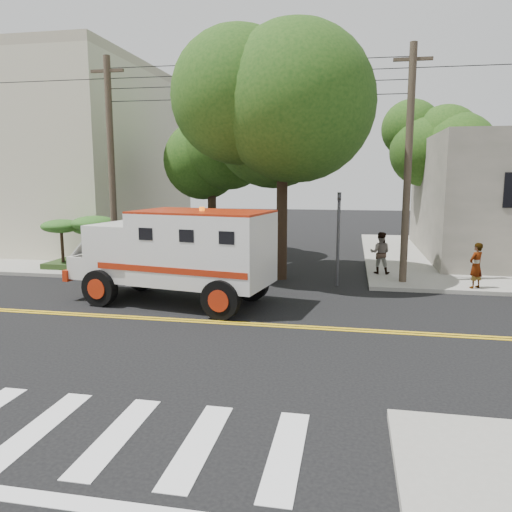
# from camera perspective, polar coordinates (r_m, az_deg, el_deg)

# --- Properties ---
(ground) EXTENTS (100.00, 100.00, 0.00)m
(ground) POSITION_cam_1_polar(r_m,az_deg,el_deg) (14.80, -6.45, -7.44)
(ground) COLOR black
(ground) RESTS_ON ground
(sidewalk_nw) EXTENTS (17.00, 17.00, 0.15)m
(sidewalk_nw) POSITION_cam_1_polar(r_m,az_deg,el_deg) (32.62, -22.27, 1.18)
(sidewalk_nw) COLOR gray
(sidewalk_nw) RESTS_ON ground
(building_left) EXTENTS (16.00, 14.00, 10.00)m
(building_left) POSITION_cam_1_polar(r_m,az_deg,el_deg) (34.73, -24.23, 9.90)
(building_left) COLOR beige
(building_left) RESTS_ON sidewalk_nw
(utility_pole_left) EXTENTS (0.28, 0.28, 9.00)m
(utility_pole_left) POSITION_cam_1_polar(r_m,az_deg,el_deg) (21.89, -16.18, 9.55)
(utility_pole_left) COLOR #382D23
(utility_pole_left) RESTS_ON ground
(utility_pole_right) EXTENTS (0.28, 0.28, 9.00)m
(utility_pole_right) POSITION_cam_1_polar(r_m,az_deg,el_deg) (19.84, 16.97, 9.59)
(utility_pole_right) COLOR #382D23
(utility_pole_right) RESTS_ON ground
(tree_main) EXTENTS (6.08, 5.70, 9.85)m
(tree_main) POSITION_cam_1_polar(r_m,az_deg,el_deg) (20.10, 4.27, 17.67)
(tree_main) COLOR black
(tree_main) RESTS_ON ground
(tree_left) EXTENTS (4.48, 4.20, 7.70)m
(tree_left) POSITION_cam_1_polar(r_m,az_deg,el_deg) (26.30, -4.59, 12.43)
(tree_left) COLOR black
(tree_left) RESTS_ON ground
(tree_right) EXTENTS (4.80, 4.50, 8.20)m
(tree_right) POSITION_cam_1_polar(r_m,az_deg,el_deg) (29.71, 20.17, 12.23)
(tree_right) COLOR black
(tree_right) RESTS_ON ground
(traffic_signal) EXTENTS (0.15, 0.18, 3.60)m
(traffic_signal) POSITION_cam_1_polar(r_m,az_deg,el_deg) (19.24, 9.40, 3.10)
(traffic_signal) COLOR #3F3F42
(traffic_signal) RESTS_ON ground
(accessibility_sign) EXTENTS (0.45, 0.10, 2.02)m
(accessibility_sign) POSITION_cam_1_polar(r_m,az_deg,el_deg) (22.50, -16.99, 1.48)
(accessibility_sign) COLOR #3F3F42
(accessibility_sign) RESTS_ON ground
(palm_planter) EXTENTS (3.52, 2.63, 2.36)m
(palm_planter) POSITION_cam_1_polar(r_m,az_deg,el_deg) (23.46, -19.19, 2.36)
(palm_planter) COLOR #1E3314
(palm_planter) RESTS_ON sidewalk_nw
(armored_truck) EXTENTS (7.17, 3.72, 3.11)m
(armored_truck) POSITION_cam_1_polar(r_m,az_deg,el_deg) (16.58, -8.83, 0.58)
(armored_truck) COLOR silver
(armored_truck) RESTS_ON ground
(pedestrian_a) EXTENTS (0.72, 0.70, 1.68)m
(pedestrian_a) POSITION_cam_1_polar(r_m,az_deg,el_deg) (19.82, 23.84, -1.00)
(pedestrian_a) COLOR gray
(pedestrian_a) RESTS_ON sidewalk_ne
(pedestrian_b) EXTENTS (0.93, 0.77, 1.75)m
(pedestrian_b) POSITION_cam_1_polar(r_m,az_deg,el_deg) (21.51, 14.01, 0.35)
(pedestrian_b) COLOR gray
(pedestrian_b) RESTS_ON sidewalk_ne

